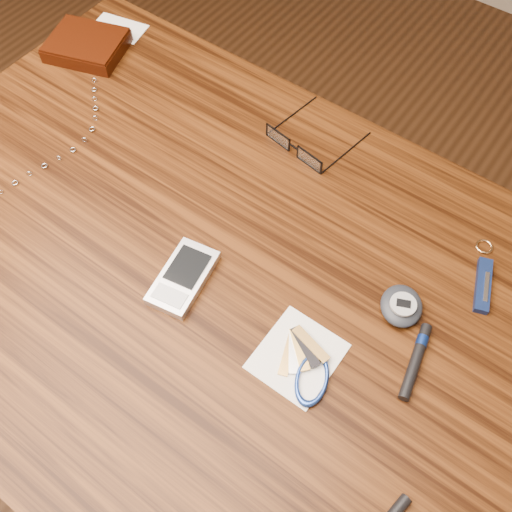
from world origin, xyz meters
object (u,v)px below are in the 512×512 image
object	(u,v)px
desk	(209,298)
pedometer	(401,306)
pda_phone	(183,277)
eyeglasses	(297,146)
wallet_and_card	(87,45)
pocket_knife	(483,285)
notepad_keys	(305,366)

from	to	relation	value
desk	pedometer	distance (m)	0.28
pda_phone	eyeglasses	bearing A→B (deg)	91.25
desk	pda_phone	xyz separation A→B (m)	(-0.00, -0.04, 0.11)
wallet_and_card	pedometer	bearing A→B (deg)	-10.38
desk	wallet_and_card	size ratio (longest dim) A/B	5.61
desk	pedometer	size ratio (longest dim) A/B	13.23
wallet_and_card	pda_phone	world-z (taller)	wallet_and_card
wallet_and_card	pda_phone	size ratio (longest dim) A/B	1.61
eyeglasses	pocket_knife	bearing A→B (deg)	-9.00
desk	notepad_keys	distance (m)	0.22
pocket_knife	notepad_keys	bearing A→B (deg)	-118.96
wallet_and_card	pedometer	xyz separation A→B (m)	(0.66, -0.12, -0.00)
pedometer	pda_phone	bearing A→B (deg)	-152.64
pedometer	eyeglasses	bearing A→B (deg)	150.66
notepad_keys	pocket_knife	distance (m)	0.26
desk	notepad_keys	size ratio (longest dim) A/B	9.08
desk	wallet_and_card	world-z (taller)	wallet_and_card
wallet_and_card	pedometer	distance (m)	0.67
pedometer	pocket_knife	xyz separation A→B (m)	(0.07, 0.09, -0.01)
pedometer	wallet_and_card	bearing A→B (deg)	169.62
pda_phone	wallet_and_card	bearing A→B (deg)	149.21
wallet_and_card	pocket_knife	size ratio (longest dim) A/B	2.24
wallet_and_card	pocket_knife	xyz separation A→B (m)	(0.73, -0.03, -0.01)
pda_phone	notepad_keys	distance (m)	0.19
desk	pda_phone	world-z (taller)	pda_phone
pedometer	pocket_knife	bearing A→B (deg)	52.29
pda_phone	notepad_keys	size ratio (longest dim) A/B	1.01
pedometer	notepad_keys	world-z (taller)	pedometer
pda_phone	pedometer	bearing A→B (deg)	27.36
wallet_and_card	eyeglasses	distance (m)	0.41
desk	notepad_keys	xyz separation A→B (m)	(0.19, -0.04, 0.11)
pocket_knife	pda_phone	bearing A→B (deg)	-145.42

